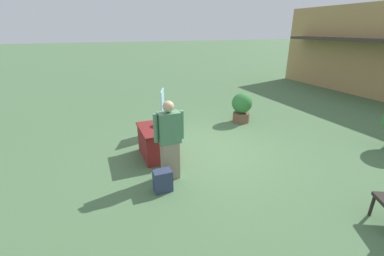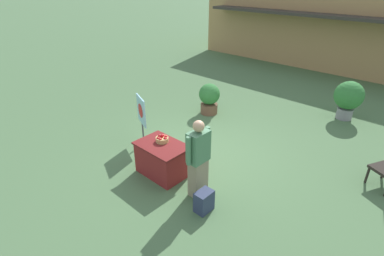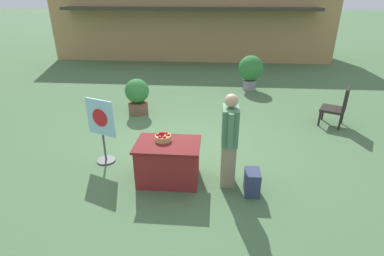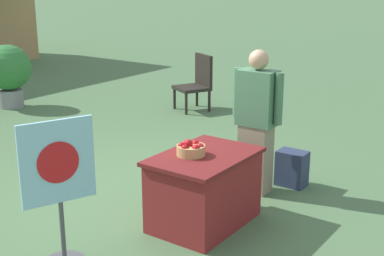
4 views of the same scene
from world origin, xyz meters
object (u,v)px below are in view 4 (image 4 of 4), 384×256
Objects in this scene: person_visitor at (257,121)px; apple_basket at (191,149)px; backpack at (292,168)px; display_table at (204,189)px; potted_plant_near_left at (8,71)px; patio_chair at (197,81)px; poster_board at (59,187)px.

apple_basket is at bearing -4.89° from person_visitor.
backpack is (0.40, -0.28, -0.62)m from person_visitor.
person_visitor is (1.03, -0.00, 0.46)m from display_table.
display_table is 0.68× the size of person_visitor.
potted_plant_near_left reaches higher than apple_basket.
potted_plant_near_left is at bearing 85.20° from backpack.
backpack is 0.42× the size of patio_chair.
potted_plant_near_left is (0.89, 5.67, -0.14)m from person_visitor.
patio_chair reaches higher than apple_basket.
apple_basket is 5.93m from potted_plant_near_left.
backpack is 5.99m from potted_plant_near_left.
backpack is at bearing 145.17° from person_visitor.
apple_basket is at bearing 60.84° from patio_chair.
person_visitor is 1.26× the size of poster_board.
display_table is 0.86× the size of poster_board.
apple_basket is (-0.09, 0.10, 0.43)m from display_table.
patio_chair is (3.89, 2.63, -0.26)m from apple_basket.
display_table is at bearing 90.19° from poster_board.
apple_basket is 1.33m from poster_board.
patio_chair reaches higher than backpack.
backpack is at bearing -10.96° from display_table.
apple_basket is at bearing -109.92° from potted_plant_near_left.
poster_board reaches higher than apple_basket.
person_visitor is at bearing -4.93° from apple_basket.
person_visitor is at bearing 99.26° from poster_board.
display_table is at bearing 0.00° from person_visitor.
backpack is (1.52, -0.37, -0.58)m from apple_basket.
apple_basket is 4.71m from patio_chair.
potted_plant_near_left reaches higher than patio_chair.
poster_board is 1.10× the size of potted_plant_near_left.
patio_chair is at bearing -57.52° from potted_plant_near_left.
apple_basket is 0.24× the size of potted_plant_near_left.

